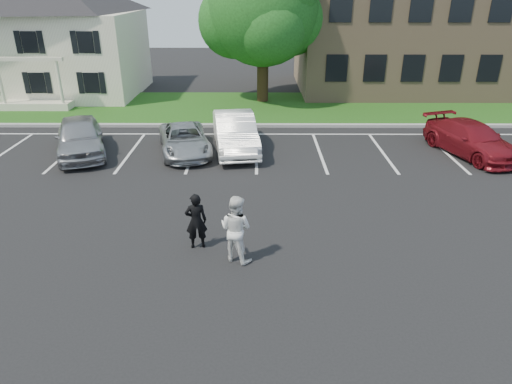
# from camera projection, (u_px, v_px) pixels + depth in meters

# --- Properties ---
(ground_plane) EXTENTS (90.00, 90.00, 0.00)m
(ground_plane) POSITION_uv_depth(u_px,v_px,m) (256.00, 246.00, 12.97)
(ground_plane) COLOR black
(ground_plane) RESTS_ON ground
(curb) EXTENTS (40.00, 0.30, 0.15)m
(curb) POSITION_uv_depth(u_px,v_px,m) (257.00, 125.00, 23.86)
(curb) COLOR gray
(curb) RESTS_ON ground
(grass_strip) EXTENTS (44.00, 8.00, 0.08)m
(grass_strip) POSITION_uv_depth(u_px,v_px,m) (257.00, 107.00, 27.52)
(grass_strip) COLOR #194B11
(grass_strip) RESTS_ON ground
(stall_lines) EXTENTS (34.00, 5.36, 0.01)m
(stall_lines) POSITION_uv_depth(u_px,v_px,m) (287.00, 145.00, 21.11)
(stall_lines) COLOR silver
(stall_lines) RESTS_ON ground
(house) EXTENTS (10.30, 9.22, 7.60)m
(house) POSITION_uv_depth(u_px,v_px,m) (57.00, 35.00, 29.61)
(house) COLOR beige
(house) RESTS_ON ground
(office_building) EXTENTS (22.40, 10.40, 8.30)m
(office_building) POSITION_uv_depth(u_px,v_px,m) (461.00, 27.00, 31.21)
(office_building) COLOR #997D5C
(office_building) RESTS_ON ground
(tree) EXTENTS (7.80, 7.20, 8.80)m
(tree) POSITION_uv_depth(u_px,v_px,m) (264.00, 12.00, 26.88)
(tree) COLOR black
(tree) RESTS_ON ground
(man_black_suit) EXTENTS (0.66, 0.49, 1.65)m
(man_black_suit) POSITION_uv_depth(u_px,v_px,m) (196.00, 221.00, 12.62)
(man_black_suit) COLOR black
(man_black_suit) RESTS_ON ground
(man_white_shirt) EXTENTS (1.14, 1.06, 1.87)m
(man_white_shirt) POSITION_uv_depth(u_px,v_px,m) (236.00, 229.00, 12.00)
(man_white_shirt) COLOR white
(man_white_shirt) RESTS_ON ground
(car_silver_west) EXTENTS (3.42, 5.09, 1.61)m
(car_silver_west) POSITION_uv_depth(u_px,v_px,m) (80.00, 137.00, 19.69)
(car_silver_west) COLOR #A3A3A7
(car_silver_west) RESTS_ON ground
(car_silver_minivan) EXTENTS (3.01, 4.73, 1.22)m
(car_silver_minivan) POSITION_uv_depth(u_px,v_px,m) (184.00, 140.00, 19.93)
(car_silver_minivan) COLOR #A2A5A9
(car_silver_minivan) RESTS_ON ground
(car_white_sedan) EXTENTS (2.42, 5.15, 1.63)m
(car_white_sedan) POSITION_uv_depth(u_px,v_px,m) (235.00, 132.00, 20.24)
(car_white_sedan) COLOR white
(car_white_sedan) RESTS_ON ground
(car_red_compact) EXTENTS (3.37, 5.20, 1.40)m
(car_red_compact) POSITION_uv_depth(u_px,v_px,m) (471.00, 139.00, 19.72)
(car_red_compact) COLOR maroon
(car_red_compact) RESTS_ON ground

